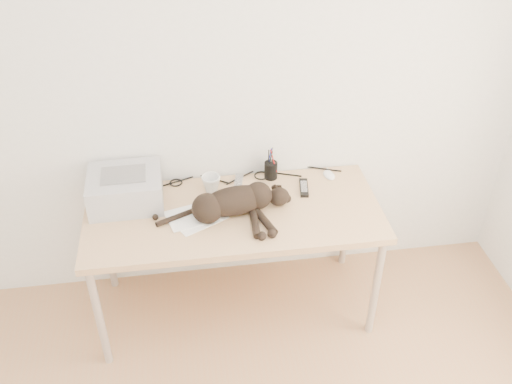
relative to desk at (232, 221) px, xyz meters
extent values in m
plane|color=white|center=(0.00, 0.27, 0.69)|extent=(3.50, 0.00, 3.50)
cube|color=tan|center=(0.00, -0.09, 0.11)|extent=(1.60, 0.70, 0.04)
cylinder|color=#B8B8BB|center=(-0.75, -0.39, -0.26)|extent=(0.04, 0.04, 0.70)
cylinder|color=#B8B8BB|center=(0.75, -0.39, -0.26)|extent=(0.04, 0.04, 0.70)
cylinder|color=#B8B8BB|center=(-0.75, 0.21, -0.26)|extent=(0.04, 0.04, 0.70)
cylinder|color=#B8B8BB|center=(0.75, 0.21, -0.26)|extent=(0.04, 0.04, 0.70)
cube|color=tan|center=(0.00, 0.24, -0.21)|extent=(1.48, 0.02, 0.60)
cube|color=#A9A9AE|center=(-0.57, 0.08, 0.22)|extent=(0.40, 0.34, 0.18)
cube|color=black|center=(-0.57, 0.08, 0.23)|extent=(0.33, 0.03, 0.11)
cube|color=slate|center=(-0.57, 0.08, 0.32)|extent=(0.24, 0.17, 0.01)
cube|color=white|center=(-0.19, -0.12, 0.14)|extent=(0.33, 0.30, 0.00)
cube|color=white|center=(-0.22, -0.10, 0.14)|extent=(0.31, 0.26, 0.00)
ellipsoid|color=black|center=(0.01, -0.10, 0.21)|extent=(0.40, 0.22, 0.16)
sphere|color=black|center=(-0.14, -0.14, 0.21)|extent=(0.16, 0.16, 0.16)
ellipsoid|color=black|center=(0.25, -0.07, 0.19)|extent=(0.13, 0.12, 0.10)
cone|color=black|center=(0.24, -0.02, 0.23)|extent=(0.05, 0.06, 0.05)
cone|color=black|center=(0.27, -0.02, 0.22)|extent=(0.05, 0.06, 0.05)
cylinder|color=black|center=(0.10, -0.23, 0.15)|extent=(0.08, 0.22, 0.04)
cylinder|color=black|center=(0.15, -0.22, 0.15)|extent=(0.08, 0.22, 0.04)
cylinder|color=black|center=(-0.30, -0.11, 0.15)|extent=(0.24, 0.07, 0.03)
imported|color=white|center=(-0.10, 0.12, 0.18)|extent=(0.15, 0.15, 0.10)
cylinder|color=black|center=(0.25, 0.20, 0.19)|extent=(0.08, 0.08, 0.10)
cylinder|color=#990C0C|center=(0.24, 0.20, 0.26)|extent=(0.01, 0.01, 0.14)
cylinder|color=navy|center=(0.26, 0.21, 0.26)|extent=(0.01, 0.01, 0.14)
cylinder|color=black|center=(0.25, 0.19, 0.26)|extent=(0.01, 0.01, 0.14)
cube|color=slate|center=(0.06, 0.16, 0.14)|extent=(0.08, 0.17, 0.02)
cube|color=black|center=(0.42, 0.06, 0.14)|extent=(0.07, 0.17, 0.02)
ellipsoid|color=white|center=(0.60, 0.17, 0.15)|extent=(0.07, 0.11, 0.03)
camera|label=1|loc=(-0.23, -2.51, 2.02)|focal=40.00mm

